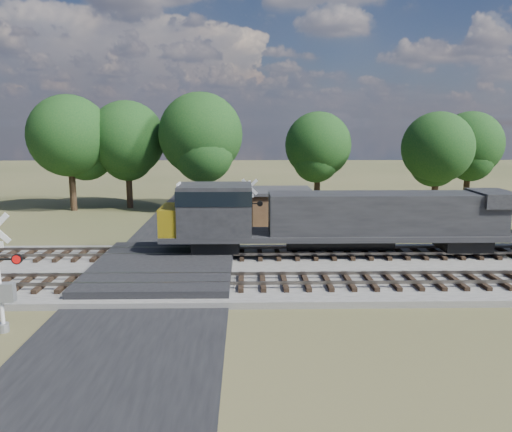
{
  "coord_description": "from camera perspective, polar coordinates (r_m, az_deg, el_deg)",
  "views": [
    {
      "loc": [
        4.25,
        -24.1,
        7.61
      ],
      "look_at": [
        4.76,
        2.0,
        2.74
      ],
      "focal_mm": 35.0,
      "sensor_mm": 36.0,
      "label": 1
    }
  ],
  "objects": [
    {
      "name": "track_near",
      "position": [
        23.27,
        -3.88,
        -7.46
      ],
      "size": [
        140.0,
        2.6,
        0.33
      ],
      "color": "black",
      "rests_on": "ballast_bed"
    },
    {
      "name": "ground",
      "position": [
        25.63,
        -10.69,
        -6.89
      ],
      "size": [
        160.0,
        160.0,
        0.0
      ],
      "primitive_type": "plane",
      "color": "#404725",
      "rests_on": "ground"
    },
    {
      "name": "road",
      "position": [
        25.62,
        -10.7,
        -6.8
      ],
      "size": [
        7.0,
        60.0,
        0.08
      ],
      "primitive_type": "cube",
      "color": "black",
      "rests_on": "ground"
    },
    {
      "name": "ballast_bed",
      "position": [
        26.35,
        11.6,
        -6.1
      ],
      "size": [
        140.0,
        10.0,
        0.3
      ],
      "primitive_type": "cube",
      "color": "gray",
      "rests_on": "ground"
    },
    {
      "name": "crossing_signal_near",
      "position": [
        20.5,
        -27.04,
        -6.88
      ],
      "size": [
        1.81,
        0.39,
        4.49
      ],
      "rotation": [
        0.0,
        0.0,
        0.05
      ],
      "color": "silver",
      "rests_on": "ground"
    },
    {
      "name": "track_far",
      "position": [
        28.07,
        -3.4,
        -4.3
      ],
      "size": [
        140.0,
        2.6,
        0.33
      ],
      "color": "black",
      "rests_on": "ballast_bed"
    },
    {
      "name": "crossing_panel",
      "position": [
        26.01,
        -10.54,
        -5.9
      ],
      "size": [
        7.0,
        9.0,
        0.62
      ],
      "primitive_type": "cube",
      "color": "#262628",
      "rests_on": "ground"
    },
    {
      "name": "crossing_signal_far",
      "position": [
        31.87,
        -0.87,
        -0.05
      ],
      "size": [
        1.68,
        0.39,
        4.17
      ],
      "rotation": [
        0.0,
        0.0,
        3.03
      ],
      "color": "silver",
      "rests_on": "ground"
    },
    {
      "name": "equipment_shed",
      "position": [
        35.43,
        2.78,
        0.67
      ],
      "size": [
        4.47,
        4.47,
        3.01
      ],
      "rotation": [
        0.0,
        0.0,
        0.01
      ],
      "color": "#4A3120",
      "rests_on": "ground"
    },
    {
      "name": "treeline",
      "position": [
        45.04,
        -1.49,
        8.55
      ],
      "size": [
        77.15,
        10.92,
        10.23
      ],
      "color": "black",
      "rests_on": "ground"
    }
  ]
}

